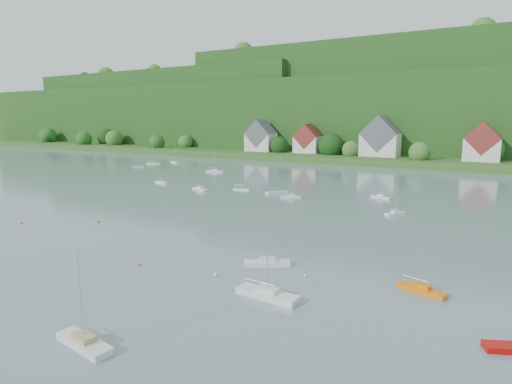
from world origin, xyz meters
TOP-DOWN VIEW (x-y plane):
  - far_shore_strip at (0.00, 200.00)m, footprint 600.00×60.00m
  - forested_ridge at (0.39, 268.57)m, footprint 620.00×181.22m
  - village_building_0 at (-55.00, 187.00)m, footprint 14.00×10.40m
  - village_building_1 at (-30.00, 189.00)m, footprint 12.00×9.36m
  - village_building_2 at (5.00, 188.00)m, footprint 16.00×11.44m
  - village_building_3 at (45.00, 186.00)m, footprint 13.00×10.40m
  - near_sailboat_2 at (22.25, 19.71)m, footprint 6.52×2.61m
  - near_sailboat_3 at (26.03, 45.69)m, footprint 6.08×4.72m
  - near_sailboat_4 at (31.08, 36.58)m, footprint 7.35×2.44m
  - near_sailboat_5 at (45.49, 46.63)m, footprint 5.77×3.07m
  - mooring_buoy_1 at (22.27, 39.17)m, footprint 0.47×0.47m
  - mooring_buoy_2 at (11.23, 37.10)m, footprint 0.38×0.38m
  - mooring_buoy_3 at (-13.21, 50.60)m, footprint 0.44×0.44m
  - mooring_buoy_4 at (32.08, 44.66)m, footprint 0.42×0.42m
  - mooring_buoy_5 at (-24.99, 42.75)m, footprint 0.40×0.40m
  - far_sailboat_cluster at (13.61, 117.53)m, footprint 188.43×61.33m

SIDE VIEW (x-z plane):
  - mooring_buoy_1 at x=22.27m, z-range -0.24..0.24m
  - mooring_buoy_2 at x=11.23m, z-range -0.19..0.19m
  - mooring_buoy_3 at x=-13.21m, z-range -0.22..0.22m
  - mooring_buoy_4 at x=32.08m, z-range -0.21..0.21m
  - mooring_buoy_5 at x=-24.99m, z-range -0.20..0.20m
  - far_sailboat_cluster at x=13.61m, z-range -3.98..4.73m
  - near_sailboat_5 at x=45.49m, z-range -3.33..4.17m
  - near_sailboat_3 at x=26.03m, z-range -3.69..4.57m
  - near_sailboat_2 at x=22.25m, z-range -3.83..4.73m
  - near_sailboat_4 at x=31.08m, z-range -4.41..5.38m
  - far_shore_strip at x=0.00m, z-range 0.00..3.00m
  - village_building_1 at x=-30.00m, z-range 1.75..15.75m
  - village_building_3 at x=45.00m, z-range 1.68..17.18m
  - village_building_0 at x=-55.00m, z-range 1.51..17.51m
  - village_building_2 at x=5.00m, z-range 1.27..19.27m
  - forested_ridge at x=0.39m, z-range -12.06..57.83m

